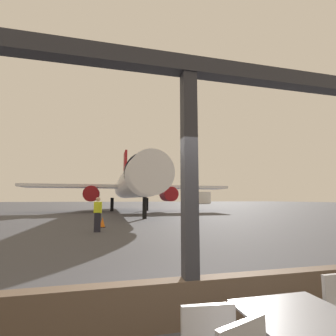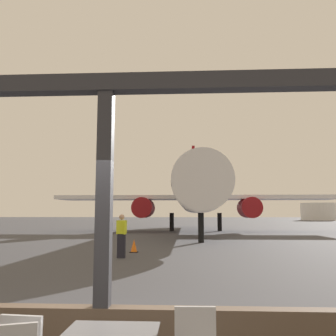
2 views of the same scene
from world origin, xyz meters
The scene contains 6 objects.
ground_plane centered at (0.00, 40.00, 0.00)m, with size 220.00×220.00×0.00m, color #424247.
window_frame centered at (0.00, 0.00, 1.36)m, with size 7.55×0.24×3.71m.
airplane centered at (1.96, 29.36, 3.57)m, with size 26.90×30.97×10.36m.
ground_crew_worker centered at (-1.55, 9.89, 0.90)m, with size 0.41×0.45×1.74m.
traffic_cone centered at (-1.34, 11.92, 0.28)m, with size 0.36×0.36×0.59m.
fuel_storage_tank centered at (33.61, 86.98, 2.13)m, with size 8.21×8.21×4.26m, color white.
Camera 1 is at (-1.11, -3.29, 1.64)m, focal length 26.51 mm.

